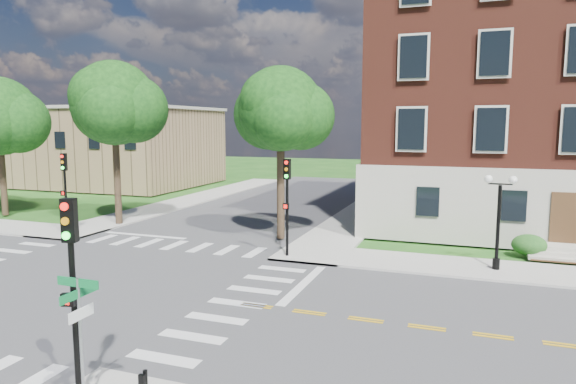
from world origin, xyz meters
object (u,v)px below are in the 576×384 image
(twin_lamp_west, at_px, (499,216))
(street_sign_pole, at_px, (80,318))
(traffic_signal_ne, at_px, (287,194))
(fire_hydrant, at_px, (64,227))
(traffic_signal_se, at_px, (72,274))
(traffic_signal_nw, at_px, (65,183))

(twin_lamp_west, relative_size, street_sign_pole, 1.36)
(traffic_signal_ne, height_order, fire_hydrant, traffic_signal_ne)
(twin_lamp_west, height_order, fire_hydrant, twin_lamp_west)
(twin_lamp_west, xyz_separation_m, fire_hydrant, (-24.09, -0.33, -2.06))
(traffic_signal_se, distance_m, fire_hydrant, 20.87)
(traffic_signal_se, distance_m, traffic_signal_nw, 20.00)
(traffic_signal_se, distance_m, street_sign_pole, 1.05)
(traffic_signal_se, height_order, twin_lamp_west, traffic_signal_se)
(street_sign_pole, bearing_deg, traffic_signal_ne, 91.58)
(traffic_signal_nw, distance_m, fire_hydrant, 2.81)
(fire_hydrant, bearing_deg, traffic_signal_ne, -2.30)
(traffic_signal_se, xyz_separation_m, twin_lamp_west, (9.72, 15.21, -0.66))
(traffic_signal_se, relative_size, traffic_signal_nw, 1.00)
(traffic_signal_ne, distance_m, fire_hydrant, 14.70)
(traffic_signal_se, height_order, street_sign_pole, traffic_signal_se)
(street_sign_pole, xyz_separation_m, fire_hydrant, (-14.84, 15.22, -1.84))
(traffic_signal_se, xyz_separation_m, traffic_signal_ne, (0.07, 14.31, 0.00))
(street_sign_pole, bearing_deg, fire_hydrant, 134.28)
(traffic_signal_se, xyz_separation_m, street_sign_pole, (0.47, -0.34, -0.88))
(fire_hydrant, bearing_deg, street_sign_pole, -45.72)
(traffic_signal_nw, relative_size, street_sign_pole, 1.55)
(traffic_signal_nw, bearing_deg, fire_hydrant, 148.01)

